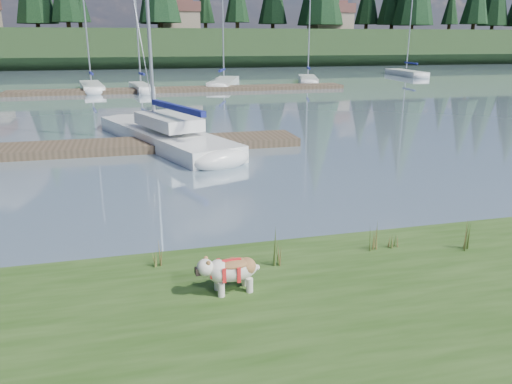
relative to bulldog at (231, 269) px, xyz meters
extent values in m
plane|color=#7991A2|center=(0.98, 33.21, -0.71)|extent=(200.00, 200.00, 0.00)
cube|color=#1D3118|center=(0.98, 76.21, 1.79)|extent=(200.00, 20.00, 5.00)
cylinder|color=silver|center=(-0.18, -0.12, -0.25)|extent=(0.10, 0.10, 0.22)
cylinder|color=silver|center=(-0.20, 0.09, -0.25)|extent=(0.10, 0.10, 0.22)
cylinder|color=silver|center=(0.25, -0.09, -0.25)|extent=(0.10, 0.10, 0.22)
cylinder|color=silver|center=(0.24, 0.13, -0.25)|extent=(0.10, 0.10, 0.22)
ellipsoid|color=silver|center=(0.04, 0.00, -0.02)|extent=(0.74, 0.41, 0.34)
ellipsoid|color=#9C683A|center=(0.04, 0.00, 0.09)|extent=(0.52, 0.37, 0.12)
ellipsoid|color=silver|center=(-0.39, -0.03, 0.09)|extent=(0.27, 0.28, 0.25)
cube|color=black|center=(-0.50, -0.04, 0.05)|extent=(0.08, 0.13, 0.10)
cube|color=white|center=(-0.06, 13.06, -0.49)|extent=(5.00, 9.23, 0.70)
ellipsoid|color=white|center=(-1.59, 17.33, -0.49)|extent=(2.70, 3.00, 0.70)
cube|color=navy|center=(0.39, 11.80, 0.84)|extent=(1.58, 3.95, 0.20)
cube|color=white|center=(0.12, 12.58, 0.24)|extent=(2.47, 3.59, 0.45)
cube|color=#4C3D2C|center=(-3.02, 12.21, -0.56)|extent=(16.00, 2.00, 0.30)
cube|color=#4C3D2C|center=(2.98, 33.21, -0.56)|extent=(26.00, 2.20, 0.30)
cube|color=white|center=(-4.03, 35.55, -0.49)|extent=(2.32, 6.77, 0.70)
ellipsoid|color=white|center=(-4.44, 38.84, -0.49)|extent=(1.66, 1.97, 0.70)
cylinder|color=silver|center=(-4.03, 35.55, 5.28)|extent=(0.12, 0.12, 10.36)
cube|color=navy|center=(-3.92, 34.65, 0.69)|extent=(0.53, 2.64, 0.20)
cube|color=white|center=(-0.25, 33.90, -0.49)|extent=(1.86, 5.26, 0.70)
ellipsoid|color=white|center=(-0.60, 36.45, -0.49)|extent=(1.30, 1.54, 0.70)
cylinder|color=silver|center=(-0.25, 33.90, 4.14)|extent=(0.12, 0.12, 8.10)
cube|color=navy|center=(-0.16, 33.20, 0.69)|extent=(0.48, 2.06, 0.20)
cube|color=white|center=(6.90, 37.07, -0.49)|extent=(4.23, 8.13, 0.70)
ellipsoid|color=white|center=(8.16, 40.85, -0.49)|extent=(2.33, 2.61, 0.70)
cylinder|color=silver|center=(6.90, 37.07, 6.22)|extent=(0.12, 0.12, 12.24)
cube|color=navy|center=(6.56, 36.04, 0.69)|extent=(1.19, 3.07, 0.20)
cube|color=white|center=(15.02, 38.10, -0.49)|extent=(3.41, 6.87, 0.70)
ellipsoid|color=white|center=(15.99, 41.31, -0.49)|extent=(1.94, 2.18, 0.70)
cylinder|color=silver|center=(15.02, 38.10, 5.28)|extent=(0.12, 0.12, 10.36)
cube|color=navy|center=(14.75, 37.22, 0.69)|extent=(0.97, 2.62, 0.20)
cube|color=white|center=(28.84, 44.34, -0.49)|extent=(2.60, 7.91, 0.70)
ellipsoid|color=white|center=(29.26, 48.20, -0.49)|extent=(1.92, 2.29, 0.70)
cylinder|color=silver|center=(28.84, 44.34, 5.88)|extent=(0.12, 0.12, 11.58)
cube|color=navy|center=(28.72, 43.29, 0.69)|extent=(0.54, 3.09, 0.20)
cone|color=#475B23|center=(0.89, 0.70, -0.05)|extent=(0.03, 0.03, 0.61)
cone|color=brown|center=(1.00, 0.63, -0.11)|extent=(0.03, 0.03, 0.49)
cone|color=#475B23|center=(0.95, 0.73, -0.02)|extent=(0.03, 0.03, 0.67)
cone|color=brown|center=(1.03, 0.67, -0.14)|extent=(0.03, 0.03, 0.43)
cone|color=#475B23|center=(0.91, 0.62, -0.08)|extent=(0.03, 0.03, 0.55)
cone|color=#475B23|center=(2.68, 0.93, -0.12)|extent=(0.03, 0.03, 0.47)
cone|color=brown|center=(2.79, 0.86, -0.17)|extent=(0.03, 0.03, 0.38)
cone|color=#475B23|center=(2.74, 0.96, -0.10)|extent=(0.03, 0.03, 0.52)
cone|color=brown|center=(2.82, 0.90, -0.19)|extent=(0.03, 0.03, 0.33)
cone|color=#475B23|center=(2.70, 0.85, -0.14)|extent=(0.03, 0.03, 0.43)
cone|color=#475B23|center=(4.30, 0.51, -0.08)|extent=(0.03, 0.03, 0.55)
cone|color=brown|center=(4.41, 0.44, -0.14)|extent=(0.03, 0.03, 0.44)
cone|color=#475B23|center=(4.36, 0.54, -0.06)|extent=(0.03, 0.03, 0.60)
cone|color=brown|center=(4.44, 0.48, -0.16)|extent=(0.03, 0.03, 0.38)
cone|color=#475B23|center=(4.32, 0.43, -0.11)|extent=(0.03, 0.03, 0.49)
cone|color=#475B23|center=(-1.08, 1.17, -0.15)|extent=(0.03, 0.03, 0.42)
cone|color=brown|center=(-0.97, 1.10, -0.19)|extent=(0.03, 0.03, 0.34)
cone|color=#475B23|center=(-1.02, 1.20, -0.13)|extent=(0.03, 0.03, 0.46)
cone|color=brown|center=(-0.94, 1.14, -0.21)|extent=(0.03, 0.03, 0.29)
cone|color=#475B23|center=(-1.06, 1.09, -0.17)|extent=(0.03, 0.03, 0.38)
cone|color=#475B23|center=(3.11, 0.90, -0.17)|extent=(0.03, 0.03, 0.37)
cone|color=brown|center=(3.22, 0.83, -0.21)|extent=(0.03, 0.03, 0.29)
cone|color=#475B23|center=(3.17, 0.93, -0.15)|extent=(0.03, 0.03, 0.40)
cone|color=brown|center=(3.25, 0.87, -0.23)|extent=(0.03, 0.03, 0.26)
cone|color=#475B23|center=(3.13, 0.82, -0.19)|extent=(0.03, 0.03, 0.33)
cube|color=#33281C|center=(0.98, 1.61, -0.64)|extent=(60.00, 0.50, 0.14)
cylinder|color=#382619|center=(-9.02, 75.21, 5.19)|extent=(0.60, 0.60, 1.80)
cylinder|color=#382619|center=(3.98, 69.21, 5.19)|extent=(0.60, 0.60, 1.80)
cylinder|color=#382619|center=(15.98, 73.21, 5.19)|extent=(0.60, 0.60, 1.80)
cylinder|color=#382619|center=(28.98, 71.21, 5.19)|extent=(0.60, 0.60, 1.80)
cylinder|color=#382619|center=(42.98, 74.21, 5.19)|extent=(0.60, 0.60, 1.80)
cylinder|color=#382619|center=(55.98, 70.21, 5.19)|extent=(0.60, 0.60, 1.80)
cube|color=gray|center=(6.98, 74.21, 5.69)|extent=(6.00, 5.00, 2.80)
cube|color=brown|center=(6.98, 74.21, 7.79)|extent=(6.30, 5.30, 1.40)
cube|color=brown|center=(6.98, 74.21, 8.59)|extent=(4.20, 3.60, 0.70)
cube|color=gray|center=(30.98, 72.21, 5.69)|extent=(6.00, 5.00, 2.80)
cube|color=brown|center=(30.98, 72.21, 7.79)|extent=(6.30, 5.30, 1.40)
cube|color=brown|center=(30.98, 72.21, 8.59)|extent=(4.20, 3.60, 0.70)
camera|label=1|loc=(-1.29, -6.56, 3.25)|focal=35.00mm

